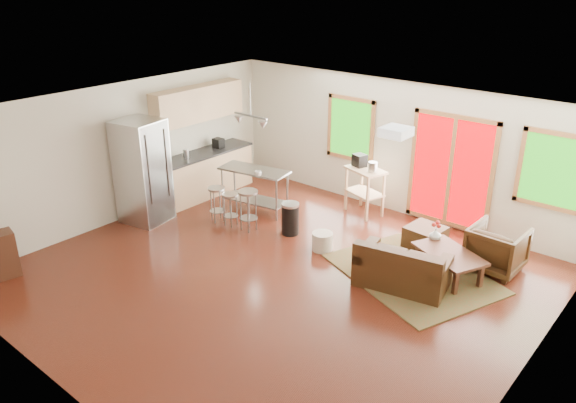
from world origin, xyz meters
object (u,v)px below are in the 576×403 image
Objects in this scene: rug at (413,274)px; kitchen_cart at (365,175)px; loveseat at (401,270)px; armchair at (497,246)px; coffee_table at (449,256)px; refrigerator at (143,172)px; ottoman at (425,237)px; island at (254,182)px.

rug is 2.59m from kitchen_cart.
loveseat is at bearing -45.21° from kitchen_cart.
kitchen_cart is at bearing -9.12° from armchair.
loveseat is at bearing -120.91° from coffee_table.
rug is at bearing 82.11° from loveseat.
refrigerator reaches higher than kitchen_cart.
rug is 1.66× the size of loveseat.
ottoman is at bearing 137.34° from coffee_table.
coffee_table is at bearing -42.66° from ottoman.
ottoman is 0.30× the size of refrigerator.
kitchen_cart is (-2.39, 1.27, 0.42)m from coffee_table.
island reaches higher than loveseat.
kitchen_cart is (-2.87, 0.54, 0.39)m from armchair.
coffee_table is at bearing 58.47° from armchair.
ottoman is at bearing -19.36° from kitchen_cart.
coffee_table is at bearing 47.84° from loveseat.
coffee_table is at bearing 30.16° from rug.
armchair is at bearing 56.84° from coffee_table.
coffee_table is 1.54× the size of armchair.
kitchen_cart reaches higher than loveseat.
coffee_table is (0.45, 0.26, 0.37)m from rug.
armchair reaches higher than rug.
coffee_table is 1.03m from ottoman.
loveseat is 1.70m from armchair.
loveseat is 1.27× the size of kitchen_cart.
ottoman is (-1.22, -0.03, -0.22)m from armchair.
kitchen_cart is at bearing 141.72° from rug.
island is at bearing -179.67° from coffee_table.
island is at bearing -143.13° from kitchen_cart.
island is at bearing 176.25° from rug.
loveseat is 2.84m from kitchen_cart.
island is at bearing 10.87° from armchair.
coffee_table is 0.88× the size of island.
armchair is at bearing 11.97° from refrigerator.
coffee_table is 4.12m from island.
refrigerator is (-4.96, -1.41, 0.97)m from rug.
rug is at bearing -38.28° from kitchen_cart.
kitchen_cart is (3.02, 2.94, -0.19)m from refrigerator.
armchair reaches higher than coffee_table.
loveseat reaches higher than rug.
coffee_table is 5.70m from refrigerator.
loveseat is at bearing -10.60° from island.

